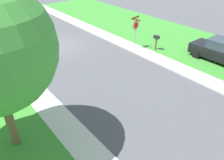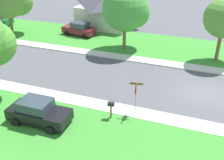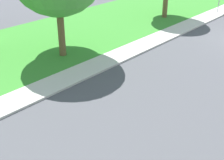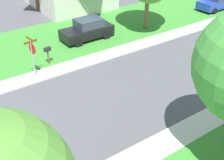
{
  "view_description": "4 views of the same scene",
  "coord_description": "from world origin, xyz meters",
  "px_view_note": "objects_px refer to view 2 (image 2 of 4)",
  "views": [
    {
      "loc": [
        8.08,
        17.47,
        7.7
      ],
      "look_at": [
        1.56,
        9.36,
        1.4
      ],
      "focal_mm": 35.75,
      "sensor_mm": 36.0,
      "label": 1
    },
    {
      "loc": [
        -20.49,
        0.6,
        11.39
      ],
      "look_at": [
        -2.92,
        7.04,
        1.4
      ],
      "focal_mm": 43.08,
      "sensor_mm": 36.0,
      "label": 2
    },
    {
      "loc": [
        -5.29,
        18.91,
        6.42
      ],
      "look_at": [
        1.28,
        11.59,
        1.4
      ],
      "focal_mm": 49.69,
      "sensor_mm": 36.0,
      "label": 3
    },
    {
      "loc": [
        11.98,
        -0.97,
        10.07
      ],
      "look_at": [
        0.3,
        7.15,
        1.4
      ],
      "focal_mm": 48.04,
      "sensor_mm": 36.0,
      "label": 4
    }
  ],
  "objects_px": {
    "car_maroon_across_road": "(79,29)",
    "house_right_setback": "(110,8)",
    "car_black_kerbside_mid": "(38,112)",
    "mailbox": "(111,106)",
    "stop_sign_far_corner": "(136,91)",
    "tree_sidewalk_mid": "(127,10)"
  },
  "relations": [
    {
      "from": "car_black_kerbside_mid",
      "to": "car_maroon_across_road",
      "type": "height_order",
      "value": "same"
    },
    {
      "from": "stop_sign_far_corner",
      "to": "mailbox",
      "type": "bearing_deg",
      "value": 127.28
    },
    {
      "from": "house_right_setback",
      "to": "mailbox",
      "type": "bearing_deg",
      "value": -159.38
    },
    {
      "from": "car_maroon_across_road",
      "to": "mailbox",
      "type": "xyz_separation_m",
      "value": [
        -15.65,
        -10.2,
        0.14
      ]
    },
    {
      "from": "stop_sign_far_corner",
      "to": "tree_sidewalk_mid",
      "type": "height_order",
      "value": "tree_sidewalk_mid"
    },
    {
      "from": "car_maroon_across_road",
      "to": "tree_sidewalk_mid",
      "type": "relative_size",
      "value": 0.64
    },
    {
      "from": "car_black_kerbside_mid",
      "to": "mailbox",
      "type": "bearing_deg",
      "value": -64.13
    },
    {
      "from": "house_right_setback",
      "to": "mailbox",
      "type": "xyz_separation_m",
      "value": [
        -21.83,
        -8.21,
        -1.37
      ]
    },
    {
      "from": "stop_sign_far_corner",
      "to": "tree_sidewalk_mid",
      "type": "distance_m",
      "value": 13.07
    },
    {
      "from": "car_black_kerbside_mid",
      "to": "stop_sign_far_corner",
      "type": "bearing_deg",
      "value": -61.11
    },
    {
      "from": "stop_sign_far_corner",
      "to": "mailbox",
      "type": "xyz_separation_m",
      "value": [
        -1.09,
        1.43,
        -0.88
      ]
    },
    {
      "from": "car_black_kerbside_mid",
      "to": "tree_sidewalk_mid",
      "type": "xyz_separation_m",
      "value": [
        15.29,
        -1.49,
        3.6
      ]
    },
    {
      "from": "car_black_kerbside_mid",
      "to": "mailbox",
      "type": "xyz_separation_m",
      "value": [
        2.17,
        -4.48,
        0.14
      ]
    },
    {
      "from": "stop_sign_far_corner",
      "to": "house_right_setback",
      "type": "relative_size",
      "value": 0.29
    },
    {
      "from": "car_black_kerbside_mid",
      "to": "tree_sidewalk_mid",
      "type": "relative_size",
      "value": 0.61
    },
    {
      "from": "car_maroon_across_road",
      "to": "house_right_setback",
      "type": "relative_size",
      "value": 0.48
    },
    {
      "from": "tree_sidewalk_mid",
      "to": "house_right_setback",
      "type": "height_order",
      "value": "tree_sidewalk_mid"
    },
    {
      "from": "house_right_setback",
      "to": "car_maroon_across_road",
      "type": "bearing_deg",
      "value": 162.19
    },
    {
      "from": "car_black_kerbside_mid",
      "to": "house_right_setback",
      "type": "height_order",
      "value": "house_right_setback"
    },
    {
      "from": "car_maroon_across_road",
      "to": "house_right_setback",
      "type": "bearing_deg",
      "value": -17.81
    },
    {
      "from": "stop_sign_far_corner",
      "to": "car_maroon_across_road",
      "type": "height_order",
      "value": "stop_sign_far_corner"
    },
    {
      "from": "tree_sidewalk_mid",
      "to": "mailbox",
      "type": "distance_m",
      "value": 13.89
    }
  ]
}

